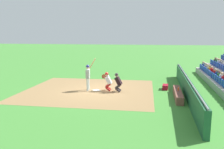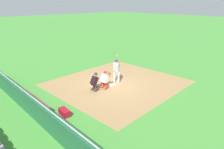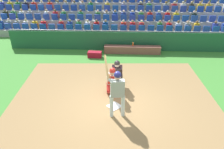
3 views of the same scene
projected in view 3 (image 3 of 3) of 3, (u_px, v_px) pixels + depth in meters
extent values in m
plane|color=#3F8433|center=(114.00, 106.00, 8.20)|extent=(160.00, 160.00, 0.00)
cube|color=olive|center=(114.00, 115.00, 7.76)|extent=(8.36, 8.96, 0.01)
cube|color=white|center=(114.00, 106.00, 8.19)|extent=(0.62, 0.62, 0.02)
cylinder|color=silver|center=(123.00, 106.00, 7.53)|extent=(0.15, 0.15, 0.84)
cylinder|color=silver|center=(111.00, 106.00, 7.51)|extent=(0.15, 0.15, 0.84)
cube|color=#939C95|center=(117.00, 88.00, 7.18)|extent=(0.49, 0.28, 0.59)
sphere|color=#D79F8E|center=(118.00, 76.00, 6.98)|extent=(0.22, 0.22, 0.22)
sphere|color=navy|center=(118.00, 75.00, 6.95)|extent=(0.24, 0.24, 0.24)
cylinder|color=#939C95|center=(116.00, 81.00, 7.07)|extent=(0.49, 0.10, 0.14)
cylinder|color=#939C95|center=(110.00, 81.00, 7.06)|extent=(0.17, 0.13, 0.13)
cylinder|color=tan|center=(107.00, 67.00, 7.08)|extent=(0.22, 0.47, 0.74)
sphere|color=black|center=(108.00, 80.00, 7.06)|extent=(0.06, 0.06, 0.06)
cylinder|color=red|center=(116.00, 91.00, 8.84)|extent=(0.18, 0.40, 0.34)
cylinder|color=red|center=(116.00, 87.00, 8.74)|extent=(0.18, 0.39, 0.33)
cylinder|color=red|center=(108.00, 92.00, 8.83)|extent=(0.18, 0.40, 0.34)
cylinder|color=red|center=(108.00, 87.00, 8.73)|extent=(0.18, 0.39, 0.33)
cube|color=silver|center=(112.00, 79.00, 8.59)|extent=(0.46, 0.50, 0.60)
cube|color=red|center=(112.00, 80.00, 8.49)|extent=(0.40, 0.29, 0.44)
sphere|color=tan|center=(112.00, 72.00, 8.32)|extent=(0.22, 0.22, 0.22)
cube|color=black|center=(112.00, 72.00, 8.32)|extent=(0.21, 0.14, 0.20)
sphere|color=red|center=(112.00, 71.00, 8.29)|extent=(0.24, 0.24, 0.24)
cylinder|color=brown|center=(110.00, 78.00, 8.19)|extent=(0.10, 0.31, 0.30)
cylinder|color=silver|center=(109.00, 77.00, 8.38)|extent=(0.19, 0.40, 0.22)
cylinder|color=#2B2425|center=(121.00, 83.00, 9.45)|extent=(0.16, 0.39, 0.34)
cylinder|color=#2B2425|center=(121.00, 78.00, 9.35)|extent=(0.16, 0.39, 0.33)
cylinder|color=#2B2425|center=(113.00, 82.00, 9.48)|extent=(0.16, 0.39, 0.34)
cylinder|color=#2B2425|center=(113.00, 78.00, 9.37)|extent=(0.16, 0.39, 0.33)
cube|color=black|center=(117.00, 71.00, 9.21)|extent=(0.44, 0.49, 0.60)
cube|color=#2B2425|center=(117.00, 72.00, 9.11)|extent=(0.39, 0.28, 0.43)
sphere|color=beige|center=(117.00, 65.00, 8.93)|extent=(0.22, 0.22, 0.22)
cube|color=black|center=(117.00, 65.00, 8.93)|extent=(0.20, 0.14, 0.19)
sphere|color=#2B2425|center=(117.00, 63.00, 8.90)|extent=(0.24, 0.24, 0.24)
cube|color=#1F5533|center=(118.00, 41.00, 13.07)|extent=(13.09, 0.24, 1.11)
cylinder|color=gray|center=(118.00, 31.00, 12.79)|extent=(13.09, 0.07, 0.07)
cube|color=brown|center=(132.00, 50.00, 12.70)|extent=(3.25, 0.40, 0.44)
cylinder|color=#D44C1C|center=(133.00, 44.00, 12.55)|extent=(0.07, 0.07, 0.21)
cube|color=maroon|center=(95.00, 54.00, 12.22)|extent=(0.78, 0.41, 0.32)
cube|color=#989691|center=(119.00, 34.00, 15.38)|extent=(19.55, 0.95, 0.47)
cube|color=#223A94|center=(224.00, 28.00, 14.93)|extent=(0.32, 0.22, 0.52)
cube|color=#1B419F|center=(216.00, 29.00, 14.76)|extent=(0.44, 0.10, 0.42)
cube|color=navy|center=(215.00, 27.00, 14.95)|extent=(0.32, 0.22, 0.52)
sphere|color=brown|center=(216.00, 22.00, 14.78)|extent=(0.19, 0.19, 0.19)
cube|color=#223B98|center=(206.00, 29.00, 14.79)|extent=(0.44, 0.10, 0.42)
cube|color=#253B9A|center=(197.00, 29.00, 14.81)|extent=(0.44, 0.10, 0.42)
cube|color=gold|center=(196.00, 27.00, 15.00)|extent=(0.32, 0.22, 0.52)
sphere|color=brown|center=(197.00, 22.00, 14.84)|extent=(0.19, 0.19, 0.19)
cube|color=#1E3F9C|center=(188.00, 29.00, 14.84)|extent=(0.44, 0.10, 0.42)
cube|color=gray|center=(187.00, 27.00, 15.03)|extent=(0.32, 0.22, 0.52)
sphere|color=tan|center=(188.00, 22.00, 14.86)|extent=(0.19, 0.19, 0.19)
cube|color=#173B98|center=(179.00, 29.00, 14.87)|extent=(0.44, 0.10, 0.42)
cube|color=silver|center=(178.00, 27.00, 15.06)|extent=(0.32, 0.22, 0.52)
sphere|color=brown|center=(179.00, 22.00, 14.89)|extent=(0.19, 0.19, 0.19)
cube|color=#1A429E|center=(169.00, 29.00, 14.89)|extent=(0.44, 0.10, 0.42)
cube|color=red|center=(169.00, 27.00, 15.08)|extent=(0.32, 0.22, 0.52)
sphere|color=#A1795A|center=(169.00, 22.00, 14.92)|extent=(0.19, 0.19, 0.19)
cube|color=#1A3D9A|center=(160.00, 28.00, 14.92)|extent=(0.44, 0.10, 0.42)
cube|color=#367430|center=(160.00, 27.00, 15.11)|extent=(0.32, 0.22, 0.52)
sphere|color=#A88355|center=(160.00, 22.00, 14.94)|extent=(0.19, 0.19, 0.19)
cube|color=#193B9E|center=(151.00, 28.00, 14.95)|extent=(0.44, 0.10, 0.42)
cube|color=#1B3CA0|center=(142.00, 28.00, 14.97)|extent=(0.44, 0.10, 0.42)
cube|color=red|center=(141.00, 26.00, 15.16)|extent=(0.32, 0.22, 0.52)
sphere|color=beige|center=(142.00, 21.00, 15.00)|extent=(0.19, 0.19, 0.19)
cube|color=#1F399E|center=(133.00, 28.00, 15.00)|extent=(0.44, 0.10, 0.42)
cube|color=red|center=(132.00, 26.00, 15.19)|extent=(0.32, 0.22, 0.52)
sphere|color=#A6755D|center=(133.00, 21.00, 15.02)|extent=(0.19, 0.19, 0.19)
cube|color=#20389A|center=(123.00, 28.00, 15.03)|extent=(0.44, 0.10, 0.42)
cube|color=red|center=(123.00, 26.00, 15.22)|extent=(0.32, 0.22, 0.52)
sphere|color=beige|center=(124.00, 21.00, 15.05)|extent=(0.19, 0.19, 0.19)
cube|color=#1C43A0|center=(114.00, 28.00, 15.05)|extent=(0.44, 0.10, 0.42)
cube|color=#183F9A|center=(105.00, 28.00, 15.08)|extent=(0.44, 0.10, 0.42)
cube|color=navy|center=(106.00, 26.00, 15.27)|extent=(0.32, 0.22, 0.52)
sphere|color=#A77553|center=(106.00, 21.00, 15.10)|extent=(0.19, 0.19, 0.19)
cube|color=#1E44A1|center=(96.00, 28.00, 15.11)|extent=(0.44, 0.10, 0.42)
cube|color=red|center=(97.00, 26.00, 15.30)|extent=(0.32, 0.22, 0.52)
sphere|color=brown|center=(97.00, 21.00, 15.13)|extent=(0.19, 0.19, 0.19)
cube|color=#1A44A3|center=(87.00, 27.00, 15.13)|extent=(0.44, 0.10, 0.42)
cube|color=white|center=(88.00, 26.00, 15.32)|extent=(0.32, 0.22, 0.52)
sphere|color=#D9B183|center=(88.00, 21.00, 15.15)|extent=(0.19, 0.19, 0.19)
cube|color=#1B3BA4|center=(78.00, 27.00, 15.16)|extent=(0.44, 0.10, 0.42)
cube|color=#2F7534|center=(79.00, 26.00, 15.35)|extent=(0.32, 0.22, 0.52)
sphere|color=brown|center=(79.00, 21.00, 15.18)|extent=(0.19, 0.19, 0.19)
cube|color=#1842A2|center=(70.00, 27.00, 15.19)|extent=(0.44, 0.10, 0.42)
cube|color=navy|center=(70.00, 26.00, 15.38)|extent=(0.32, 0.22, 0.52)
sphere|color=#9F8355|center=(70.00, 20.00, 15.21)|extent=(0.19, 0.19, 0.19)
cube|color=#1B369F|center=(61.00, 27.00, 15.21)|extent=(0.44, 0.10, 0.42)
cube|color=red|center=(61.00, 25.00, 15.40)|extent=(0.32, 0.22, 0.52)
sphere|color=beige|center=(61.00, 20.00, 15.23)|extent=(0.19, 0.19, 0.19)
cube|color=#26449E|center=(52.00, 27.00, 15.24)|extent=(0.44, 0.10, 0.42)
cube|color=#183B9C|center=(43.00, 27.00, 15.27)|extent=(0.44, 0.10, 0.42)
cube|color=red|center=(44.00, 25.00, 15.46)|extent=(0.32, 0.22, 0.52)
sphere|color=#D6A186|center=(43.00, 20.00, 15.29)|extent=(0.19, 0.19, 0.19)
cube|color=#1A3AA4|center=(34.00, 27.00, 15.29)|extent=(0.44, 0.10, 0.42)
cube|color=gold|center=(35.00, 25.00, 15.48)|extent=(0.32, 0.22, 0.52)
sphere|color=#AB7255|center=(34.00, 20.00, 15.31)|extent=(0.19, 0.19, 0.19)
cube|color=#193BA4|center=(25.00, 27.00, 15.32)|extent=(0.44, 0.10, 0.42)
cube|color=silver|center=(27.00, 25.00, 15.51)|extent=(0.32, 0.22, 0.52)
sphere|color=tan|center=(26.00, 20.00, 15.34)|extent=(0.19, 0.19, 0.19)
cube|color=#1937A4|center=(17.00, 26.00, 15.35)|extent=(0.44, 0.10, 0.42)
cube|color=gray|center=(18.00, 25.00, 15.54)|extent=(0.32, 0.22, 0.52)
sphere|color=#D9AA85|center=(17.00, 20.00, 15.37)|extent=(0.19, 0.19, 0.19)
cube|color=#213B9F|center=(8.00, 26.00, 15.37)|extent=(0.44, 0.10, 0.42)
cube|color=gray|center=(9.00, 25.00, 15.56)|extent=(0.32, 0.22, 0.52)
sphere|color=beige|center=(8.00, 20.00, 15.39)|extent=(0.19, 0.19, 0.19)
cube|color=navy|center=(1.00, 25.00, 15.59)|extent=(0.32, 0.22, 0.52)
sphere|color=beige|center=(0.00, 20.00, 15.42)|extent=(0.19, 0.19, 0.19)
cube|color=#989691|center=(119.00, 26.00, 16.10)|extent=(19.55, 0.95, 0.95)
cube|color=#213E98|center=(221.00, 19.00, 15.35)|extent=(0.44, 0.10, 0.42)
cube|color=#2639A2|center=(212.00, 19.00, 15.38)|extent=(0.44, 0.10, 0.42)
cube|color=#25419E|center=(203.00, 19.00, 15.40)|extent=(0.44, 0.10, 0.42)
cube|color=#204398|center=(194.00, 19.00, 15.43)|extent=(0.44, 0.10, 0.42)
cube|color=#1D2A25|center=(194.00, 17.00, 15.62)|extent=(0.32, 0.22, 0.52)
sphere|color=beige|center=(194.00, 12.00, 15.45)|extent=(0.19, 0.19, 0.19)
cube|color=#194199|center=(185.00, 18.00, 15.46)|extent=(0.44, 0.10, 0.42)
cube|color=#184198|center=(177.00, 18.00, 15.48)|extent=(0.44, 0.10, 0.42)
cube|color=gold|center=(176.00, 17.00, 15.67)|extent=(0.32, 0.22, 0.52)
sphere|color=#A87C52|center=(177.00, 12.00, 15.50)|extent=(0.19, 0.19, 0.19)
cube|color=#203EA5|center=(168.00, 18.00, 15.51)|extent=(0.44, 0.10, 0.42)
cube|color=red|center=(167.00, 17.00, 15.70)|extent=(0.32, 0.22, 0.52)
sphere|color=#C9AC8B|center=(168.00, 12.00, 15.53)|extent=(0.19, 0.19, 0.19)
cube|color=#18419A|center=(159.00, 18.00, 15.54)|extent=(0.44, 0.10, 0.42)
cube|color=navy|center=(158.00, 17.00, 15.73)|extent=(0.32, 0.22, 0.52)
sphere|color=beige|center=(159.00, 12.00, 15.56)|extent=(0.19, 0.19, 0.19)
cube|color=#1D3BA1|center=(150.00, 18.00, 15.56)|extent=(0.44, 0.10, 0.42)
cube|color=red|center=(150.00, 17.00, 15.75)|extent=(0.32, 0.22, 0.52)
sphere|color=brown|center=(150.00, 11.00, 15.58)|extent=(0.19, 0.19, 0.19)
cube|color=#223B9F|center=(141.00, 18.00, 15.59)|extent=(0.44, 0.10, 0.42)
cube|color=#30772E|center=(141.00, 16.00, 15.78)|extent=(0.32, 0.22, 0.52)
sphere|color=beige|center=(141.00, 11.00, 15.61)|extent=(0.19, 0.19, 0.19)
cube|color=#273EA5|center=(132.00, 18.00, 15.62)|extent=(0.44, 0.10, 0.42)
cube|color=navy|center=(132.00, 16.00, 15.81)|extent=(0.32, 0.22, 0.52)
sphere|color=beige|center=(132.00, 11.00, 15.64)|extent=(0.19, 0.19, 0.19)
cube|color=#1A3F98|center=(124.00, 18.00, 15.64)|extent=(0.44, 0.10, 0.42)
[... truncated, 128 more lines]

